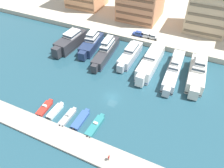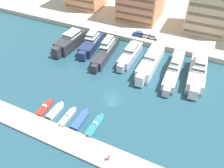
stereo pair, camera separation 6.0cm
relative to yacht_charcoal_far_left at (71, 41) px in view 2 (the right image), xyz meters
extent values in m
plane|color=#234C5B|center=(25.18, -17.62, -2.39)|extent=(400.00, 400.00, 0.00)
cube|color=#BCB29E|center=(25.18, 47.36, -1.42)|extent=(180.00, 70.00, 1.95)
cube|color=#9E998E|center=(25.18, -35.20, -2.07)|extent=(120.00, 5.69, 0.64)
cube|color=#333338|center=(0.03, 0.38, -0.27)|extent=(5.92, 14.47, 4.23)
cube|color=#333338|center=(-0.55, -7.79, -0.17)|extent=(2.88, 2.65, 3.60)
cube|color=black|center=(0.03, 0.38, -1.65)|extent=(5.98, 14.62, 0.24)
cube|color=white|center=(0.10, 1.44, 2.55)|extent=(4.26, 6.20, 1.40)
cube|color=#233342|center=(0.10, 1.44, 2.69)|extent=(4.31, 6.27, 0.50)
cylinder|color=silver|center=(0.16, 2.33, 4.15)|extent=(0.16, 0.16, 1.80)
cube|color=#333338|center=(0.56, 7.89, -1.22)|extent=(4.24, 1.19, 0.20)
cube|color=navy|center=(7.47, 2.42, -0.69)|extent=(5.83, 13.76, 3.39)
cube|color=navy|center=(8.21, -5.26, -0.61)|extent=(2.72, 2.51, 2.89)
cube|color=#334C7F|center=(7.47, 2.42, -1.80)|extent=(5.89, 13.89, 0.24)
cube|color=white|center=(7.37, 3.41, 1.74)|extent=(4.08, 5.94, 1.47)
cube|color=#233342|center=(7.37, 3.41, 1.89)|extent=(4.13, 6.00, 0.53)
cube|color=white|center=(7.37, 3.41, 3.09)|extent=(3.18, 4.63, 1.24)
cube|color=#233342|center=(7.37, 3.41, 3.22)|extent=(3.22, 4.68, 0.45)
cylinder|color=silver|center=(7.29, 4.25, 4.61)|extent=(0.16, 0.16, 1.80)
cube|color=navy|center=(6.78, 9.52, -1.46)|extent=(3.95, 1.27, 0.20)
cube|color=#333338|center=(14.59, 0.21, -0.80)|extent=(4.94, 18.47, 3.17)
cube|color=#333338|center=(15.32, -9.70, -0.72)|extent=(2.11, 1.94, 2.70)
cube|color=#334C7F|center=(14.59, 0.21, -1.83)|extent=(4.99, 18.66, 0.24)
cube|color=white|center=(14.49, 1.57, 1.59)|extent=(3.37, 7.85, 1.60)
cube|color=#233342|center=(14.49, 1.57, 1.75)|extent=(3.41, 7.93, 0.58)
cube|color=white|center=(14.49, 1.57, 3.08)|extent=(2.63, 6.13, 1.38)
cube|color=#233342|center=(14.49, 1.57, 3.21)|extent=(2.66, 6.19, 0.50)
cylinder|color=silver|center=(14.40, 2.72, 4.66)|extent=(0.16, 0.16, 1.80)
cube|color=#333338|center=(13.88, 9.76, -1.52)|extent=(3.12, 1.12, 0.20)
cube|color=silver|center=(22.91, 2.20, -0.82)|extent=(4.02, 14.57, 3.15)
cube|color=silver|center=(22.82, -5.93, -0.74)|extent=(2.14, 1.95, 2.68)
cube|color=#334C7F|center=(22.91, 2.20, -1.84)|extent=(4.06, 14.71, 0.24)
cube|color=white|center=(22.92, 3.29, 1.53)|extent=(3.08, 6.13, 1.54)
cube|color=#233342|center=(22.92, 3.29, 1.69)|extent=(3.12, 6.19, 0.56)
cylinder|color=silver|center=(22.93, 4.20, 3.20)|extent=(0.16, 0.16, 1.80)
cube|color=silver|center=(22.99, 9.91, -1.52)|extent=(3.29, 0.94, 0.20)
cube|color=white|center=(30.73, 0.55, -0.27)|extent=(4.55, 18.39, 4.25)
cube|color=white|center=(30.66, -9.62, -0.16)|extent=(2.45, 2.23, 3.61)
cube|color=#334C7F|center=(30.73, 0.55, -1.65)|extent=(4.59, 18.57, 0.24)
cube|color=white|center=(30.74, 1.93, 2.51)|extent=(3.50, 7.73, 1.31)
cube|color=#233342|center=(30.74, 1.93, 2.64)|extent=(3.55, 7.81, 0.47)
cylinder|color=silver|center=(30.75, 3.08, 4.06)|extent=(0.16, 0.16, 1.80)
cube|color=white|center=(30.80, 10.18, -1.22)|extent=(3.77, 0.93, 0.20)
cube|color=silver|center=(38.51, 0.21, -0.85)|extent=(4.44, 20.05, 3.07)
cube|color=silver|center=(38.90, -10.59, -0.78)|extent=(2.11, 1.93, 2.61)
cube|color=black|center=(38.51, 0.21, -1.85)|extent=(4.49, 20.25, 0.24)
cube|color=white|center=(38.45, 1.70, 1.38)|extent=(3.21, 8.47, 1.39)
cube|color=#233342|center=(38.45, 1.70, 1.52)|extent=(3.25, 8.55, 0.50)
cube|color=white|center=(38.45, 1.70, 2.72)|extent=(2.50, 6.60, 1.29)
cube|color=#233342|center=(38.45, 1.70, 2.85)|extent=(2.53, 6.67, 0.47)
cylinder|color=silver|center=(38.41, 2.96, 4.27)|extent=(0.16, 0.16, 1.80)
cube|color=silver|center=(38.13, 10.61, -1.54)|extent=(3.20, 1.01, 0.20)
cube|color=silver|center=(45.39, 0.99, -0.48)|extent=(5.89, 16.55, 3.82)
cube|color=silver|center=(46.02, -8.21, -0.38)|extent=(2.80, 2.58, 3.25)
cube|color=black|center=(45.39, 0.99, -1.72)|extent=(5.95, 16.72, 0.24)
cube|color=white|center=(45.31, 2.20, 2.27)|extent=(4.20, 7.07, 1.67)
cube|color=#233342|center=(45.31, 2.20, 2.44)|extent=(4.25, 7.14, 0.60)
cube|color=white|center=(45.31, 2.20, 3.85)|extent=(3.28, 5.51, 1.49)
cube|color=#233342|center=(45.31, 2.20, 4.00)|extent=(3.32, 5.57, 0.54)
cylinder|color=silver|center=(45.24, 3.22, 5.49)|extent=(0.16, 0.16, 1.80)
cube|color=silver|center=(44.81, 9.55, -1.34)|extent=(4.14, 1.17, 0.20)
cube|color=red|center=(10.56, -29.50, -2.03)|extent=(2.34, 5.38, 0.73)
cube|color=red|center=(10.36, -26.48, -2.03)|extent=(1.16, 0.97, 0.62)
cube|color=silver|center=(10.53, -29.11, -1.39)|extent=(1.14, 0.67, 0.54)
cube|color=#283847|center=(10.52, -28.83, -1.31)|extent=(1.01, 0.14, 0.32)
cube|color=black|center=(10.74, -32.31, -1.88)|extent=(0.38, 0.30, 0.60)
cube|color=white|center=(13.85, -29.21, -1.93)|extent=(1.86, 5.29, 0.92)
cube|color=white|center=(13.92, -26.24, -1.93)|extent=(0.97, 0.80, 0.78)
cube|color=black|center=(13.79, -32.01, -1.78)|extent=(0.37, 0.29, 0.60)
cube|color=#9EA3A8|center=(17.91, -29.48, -2.04)|extent=(1.98, 5.91, 0.71)
cube|color=#9EA3A8|center=(18.02, -26.20, -2.04)|extent=(1.01, 0.84, 0.60)
cube|color=silver|center=(17.93, -29.05, -1.41)|extent=(1.00, 0.63, 0.55)
cube|color=#283847|center=(17.94, -28.77, -1.33)|extent=(0.90, 0.11, 0.33)
cube|color=black|center=(17.81, -32.59, -1.89)|extent=(0.37, 0.29, 0.60)
cube|color=#33569E|center=(21.47, -28.83, -1.97)|extent=(2.11, 6.11, 0.84)
cube|color=#33569E|center=(21.48, -25.36, -1.97)|extent=(1.15, 0.94, 0.72)
cube|color=black|center=(21.45, -32.06, -1.82)|extent=(0.36, 0.28, 0.60)
cube|color=teal|center=(25.76, -29.01, -1.92)|extent=(2.24, 6.78, 0.93)
cube|color=teal|center=(25.91, -25.26, -1.92)|extent=(1.12, 0.93, 0.79)
cube|color=silver|center=(25.78, -28.50, -1.23)|extent=(1.11, 0.64, 0.45)
cube|color=#283847|center=(25.80, -28.22, -1.17)|extent=(0.99, 0.12, 0.27)
cube|color=black|center=(25.63, -32.54, -1.77)|extent=(0.37, 0.29, 0.60)
cube|color=#28428E|center=(20.95, 15.21, 0.28)|extent=(4.11, 1.71, 0.80)
cube|color=#28428E|center=(21.10, 15.22, 1.02)|extent=(2.10, 1.57, 0.68)
cube|color=#1E2833|center=(21.10, 15.22, 1.02)|extent=(2.06, 1.58, 0.37)
cylinder|color=black|center=(19.60, 14.36, -0.12)|extent=(0.64, 0.22, 0.64)
cylinder|color=black|center=(19.60, 16.06, -0.12)|extent=(0.64, 0.22, 0.64)
cylinder|color=black|center=(22.30, 14.37, -0.12)|extent=(0.64, 0.22, 0.64)
cylinder|color=black|center=(22.30, 16.07, -0.12)|extent=(0.64, 0.22, 0.64)
cube|color=white|center=(24.02, 15.51, 0.28)|extent=(4.14, 1.79, 0.80)
cube|color=white|center=(24.17, 15.51, 1.02)|extent=(2.14, 1.61, 0.68)
cube|color=#1E2833|center=(24.17, 15.51, 1.02)|extent=(2.09, 1.62, 0.37)
cylinder|color=black|center=(22.69, 14.63, -0.12)|extent=(0.64, 0.23, 0.64)
cylinder|color=black|center=(22.65, 16.33, -0.12)|extent=(0.64, 0.23, 0.64)
cylinder|color=black|center=(25.39, 14.69, -0.12)|extent=(0.64, 0.23, 0.64)
cylinder|color=black|center=(25.35, 16.39, -0.12)|extent=(0.64, 0.23, 0.64)
cube|color=#B7BCC1|center=(26.70, 15.47, 0.28)|extent=(4.12, 1.74, 0.80)
cube|color=#B7BCC1|center=(26.85, 15.47, 1.02)|extent=(2.11, 1.58, 0.68)
cube|color=#1E2833|center=(26.85, 15.47, 1.02)|extent=(2.07, 1.59, 0.37)
cylinder|color=black|center=(25.36, 14.60, -0.12)|extent=(0.64, 0.23, 0.64)
cylinder|color=black|center=(25.35, 16.30, -0.12)|extent=(0.64, 0.23, 0.64)
cylinder|color=black|center=(28.06, 14.63, -0.12)|extent=(0.64, 0.23, 0.64)
cylinder|color=black|center=(28.05, 16.33, -0.12)|extent=(0.64, 0.23, 0.64)
cube|color=brown|center=(-11.81, 25.47, 1.17)|extent=(14.81, 0.24, 0.90)
cube|color=brown|center=(-11.81, 25.47, 4.39)|extent=(14.81, 0.24, 0.90)
cube|color=brown|center=(15.89, 22.77, 1.06)|extent=(15.36, 0.24, 0.90)
cube|color=brown|center=(15.89, 22.77, 4.07)|extent=(15.36, 0.24, 0.90)
cube|color=brown|center=(15.89, 22.77, 7.08)|extent=(15.36, 0.24, 0.90)
cube|color=brown|center=(15.89, 22.77, 10.09)|extent=(15.36, 0.24, 0.90)
cube|color=#C6AD89|center=(43.31, 31.51, 8.02)|extent=(15.09, 14.18, 16.92)
cube|color=#6D5F4B|center=(43.31, 24.32, 1.25)|extent=(13.88, 0.24, 0.90)
cube|color=#6D5F4B|center=(43.31, 24.32, 4.64)|extent=(13.88, 0.24, 0.90)
cube|color=#6D5F4B|center=(43.31, 24.32, 8.02)|extent=(13.88, 0.24, 0.90)
cube|color=#6D5F4B|center=(43.31, 24.32, 11.41)|extent=(13.88, 0.24, 0.90)
cylinder|color=#7A6B56|center=(32.89, -35.64, -1.32)|extent=(0.14, 0.14, 0.86)
cylinder|color=#7A6B56|center=(32.89, -35.81, -1.32)|extent=(0.14, 0.14, 0.86)
cube|color=red|center=(32.89, -35.72, -0.56)|extent=(0.25, 0.48, 0.66)
cylinder|color=red|center=(32.88, -35.43, -0.62)|extent=(0.10, 0.10, 0.66)
cylinder|color=red|center=(32.90, -36.01, -0.62)|extent=(0.10, 0.10, 0.66)
sphere|color=tan|center=(32.89, -35.72, -0.11)|extent=(0.24, 0.24, 0.24)
cylinder|color=#2D2D33|center=(18.75, -32.61, -1.53)|extent=(0.18, 0.18, 0.45)
sphere|color=#2D2D33|center=(18.75, -32.61, -1.24)|extent=(0.20, 0.20, 0.20)
cylinder|color=#2D2D33|center=(26.40, -32.61, -1.53)|extent=(0.18, 0.18, 0.45)
sphere|color=#2D2D33|center=(26.40, -32.61, -1.24)|extent=(0.20, 0.20, 0.20)
camera|label=1|loc=(43.80, -57.41, 42.19)|focal=35.00mm
camera|label=2|loc=(43.85, -57.38, 42.19)|focal=35.00mm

